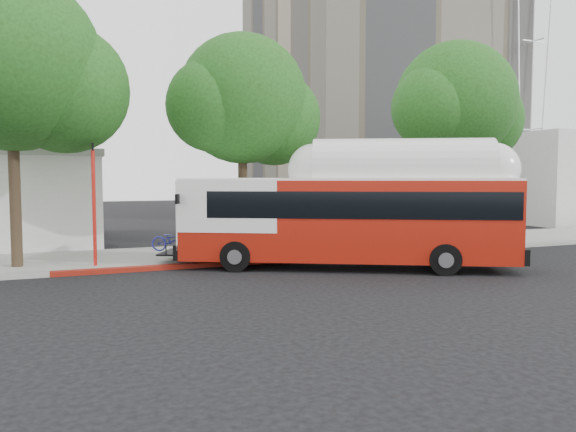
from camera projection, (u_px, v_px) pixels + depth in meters
name	position (u px, v px, depth m)	size (l,w,h in m)	color
ground	(336.00, 280.00, 16.94)	(120.00, 120.00, 0.00)	black
sidewalk	(263.00, 251.00, 22.93)	(60.00, 5.00, 0.15)	gray
curb_strip	(287.00, 260.00, 20.53)	(60.00, 0.30, 0.15)	gray
red_curb_segment	(207.00, 265.00, 19.39)	(10.00, 0.32, 0.16)	maroon
street_tree_left	(27.00, 70.00, 18.37)	(6.67, 5.80, 9.74)	#2D2116
street_tree_mid	(252.00, 105.00, 21.89)	(5.75, 5.00, 8.62)	#2D2116
street_tree_right	(462.00, 108.00, 25.49)	(6.21, 5.40, 9.18)	#2D2116
apartment_tower	(374.00, 9.00, 48.38)	(18.00, 18.00, 37.00)	gray
transit_bus	(348.00, 220.00, 19.02)	(11.45, 7.46, 3.52)	#9F170B
signal_pole	(94.00, 205.00, 18.61)	(0.12, 0.40, 4.22)	red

